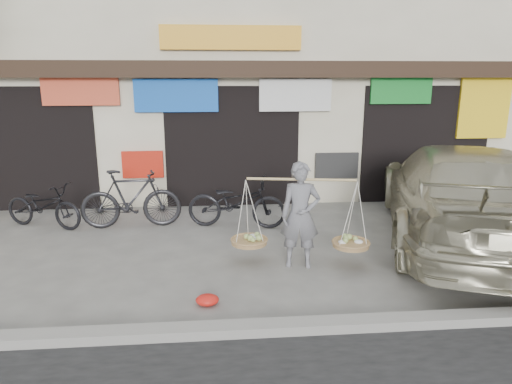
{
  "coord_description": "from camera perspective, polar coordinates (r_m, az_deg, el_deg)",
  "views": [
    {
      "loc": [
        -0.35,
        -6.73,
        2.91
      ],
      "look_at": [
        0.31,
        0.9,
        0.96
      ],
      "focal_mm": 32.0,
      "sensor_mm": 36.0,
      "label": 1
    }
  ],
  "objects": [
    {
      "name": "ground",
      "position": [
        7.34,
        -1.83,
        -9.05
      ],
      "size": [
        70.0,
        70.0,
        0.0
      ],
      "primitive_type": "plane",
      "color": "gray",
      "rests_on": "ground"
    },
    {
      "name": "kerb",
      "position": [
        5.53,
        -0.64,
        -16.68
      ],
      "size": [
        70.0,
        0.25,
        0.12
      ],
      "primitive_type": "cube",
      "color": "gray",
      "rests_on": "ground"
    },
    {
      "name": "shophouse_block",
      "position": [
        13.16,
        -3.58,
        16.62
      ],
      "size": [
        14.0,
        6.32,
        7.0
      ],
      "color": "beige",
      "rests_on": "ground"
    },
    {
      "name": "street_vendor",
      "position": [
        7.07,
        5.54,
        -3.41
      ],
      "size": [
        2.12,
        0.81,
        1.66
      ],
      "rotation": [
        0.0,
        0.0,
        -0.16
      ],
      "color": "slate",
      "rests_on": "ground"
    },
    {
      "name": "bike_0",
      "position": [
        9.86,
        -25.04,
        -1.53
      ],
      "size": [
        1.81,
        1.19,
        0.9
      ],
      "primitive_type": "imported",
      "rotation": [
        0.0,
        0.0,
        1.19
      ],
      "color": "black",
      "rests_on": "ground"
    },
    {
      "name": "bike_1",
      "position": [
        9.23,
        -15.37,
        -0.82
      ],
      "size": [
        1.97,
        0.66,
        1.16
      ],
      "primitive_type": "imported",
      "rotation": [
        0.0,
        0.0,
        1.63
      ],
      "color": "black",
      "rests_on": "ground"
    },
    {
      "name": "bike_2",
      "position": [
        8.94,
        -2.46,
        -1.3
      ],
      "size": [
        2.03,
        1.04,
        1.01
      ],
      "primitive_type": "imported",
      "rotation": [
        0.0,
        0.0,
        1.37
      ],
      "color": "black",
      "rests_on": "ground"
    },
    {
      "name": "suv",
      "position": [
        8.94,
        24.15,
        -0.12
      ],
      "size": [
        4.23,
        6.51,
        1.75
      ],
      "rotation": [
        0.0,
        0.0,
        2.82
      ],
      "color": "#B2AC8F",
      "rests_on": "ground"
    },
    {
      "name": "red_bag",
      "position": [
        6.15,
        -6.11,
        -13.26
      ],
      "size": [
        0.31,
        0.25,
        0.14
      ],
      "primitive_type": "ellipsoid",
      "color": "red",
      "rests_on": "ground"
    }
  ]
}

